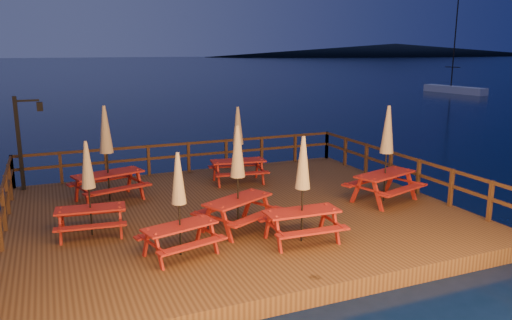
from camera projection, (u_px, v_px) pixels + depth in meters
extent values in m
plane|color=#051231|center=(235.00, 223.00, 14.15)|extent=(500.00, 500.00, 0.00)
cube|color=#462B16|center=(235.00, 217.00, 14.10)|extent=(12.00, 10.00, 0.40)
cylinder|color=#351910|center=(25.00, 210.00, 16.24)|extent=(0.24, 0.24, 1.40)
cylinder|color=#351910|center=(314.00, 309.00, 10.07)|extent=(0.24, 0.24, 1.40)
cylinder|color=#351910|center=(191.00, 191.00, 18.35)|extent=(0.24, 0.24, 1.40)
cylinder|color=#351910|center=(324.00, 176.00, 20.46)|extent=(0.24, 0.24, 1.40)
cube|color=#351910|center=(188.00, 143.00, 18.19)|extent=(11.70, 0.06, 0.09)
cube|color=#351910|center=(189.00, 155.00, 18.29)|extent=(11.70, 0.06, 0.09)
cube|color=#351910|center=(51.00, 168.00, 16.53)|extent=(0.10, 0.10, 1.10)
cube|color=#351910|center=(189.00, 157.00, 18.30)|extent=(0.10, 0.10, 1.10)
cube|color=#351910|center=(302.00, 147.00, 20.06)|extent=(0.10, 0.10, 1.10)
cube|color=#351910|center=(1.00, 216.00, 11.72)|extent=(0.06, 9.70, 0.09)
cube|color=#351910|center=(1.00, 218.00, 11.73)|extent=(0.10, 0.10, 1.10)
cube|color=#351910|center=(11.00, 179.00, 15.22)|extent=(0.10, 0.10, 1.10)
cube|color=#351910|center=(405.00, 156.00, 16.03)|extent=(0.06, 9.70, 0.09)
cube|color=#351910|center=(404.00, 170.00, 16.13)|extent=(0.06, 9.70, 0.09)
cube|color=#351910|center=(504.00, 206.00, 12.65)|extent=(0.10, 0.10, 1.10)
cube|color=#351910|center=(404.00, 171.00, 16.14)|extent=(0.10, 0.10, 1.10)
cube|color=#351910|center=(339.00, 149.00, 19.63)|extent=(0.10, 0.10, 1.10)
cube|color=black|center=(19.00, 144.00, 15.72)|extent=(0.12, 0.12, 3.00)
cube|color=black|center=(27.00, 101.00, 15.56)|extent=(0.70, 0.06, 0.06)
cube|color=black|center=(40.00, 106.00, 15.73)|extent=(0.18, 0.18, 0.28)
sphere|color=#FAB464|center=(40.00, 106.00, 15.73)|extent=(0.14, 0.14, 0.14)
ellipsoid|color=black|center=(395.00, 50.00, 290.04)|extent=(230.40, 86.40, 7.00)
cube|color=white|center=(454.00, 91.00, 54.27)|extent=(2.09, 7.58, 0.96)
cylinder|color=black|center=(455.00, 41.00, 53.58)|extent=(0.13, 0.13, 10.69)
cylinder|color=black|center=(453.00, 67.00, 54.19)|extent=(0.29, 1.92, 0.09)
cube|color=maroon|center=(385.00, 174.00, 14.69)|extent=(2.13, 1.34, 0.06)
cube|color=maroon|center=(366.00, 180.00, 15.26)|extent=(1.99, 0.90, 0.06)
cube|color=maroon|center=(404.00, 190.00, 14.27)|extent=(1.99, 0.90, 0.06)
cube|color=maroon|center=(357.00, 190.00, 14.53)|extent=(0.10, 0.13, 0.83)
cube|color=maroon|center=(378.00, 195.00, 13.99)|extent=(0.10, 0.13, 0.83)
cube|color=maroon|center=(390.00, 180.00, 15.58)|extent=(0.10, 0.13, 0.83)
cube|color=maroon|center=(411.00, 185.00, 15.04)|extent=(0.10, 0.13, 0.83)
cylinder|color=black|center=(386.00, 156.00, 14.57)|extent=(0.05, 0.05, 2.76)
cone|color=tan|center=(388.00, 129.00, 14.40)|extent=(0.40, 0.40, 1.38)
sphere|color=black|center=(389.00, 107.00, 14.26)|extent=(0.08, 0.08, 0.08)
cube|color=maroon|center=(238.00, 199.00, 12.43)|extent=(1.97, 1.47, 0.05)
cube|color=maroon|center=(220.00, 206.00, 12.89)|extent=(1.78, 1.09, 0.05)
cube|color=maroon|center=(257.00, 216.00, 12.11)|extent=(1.78, 1.09, 0.05)
cube|color=maroon|center=(207.00, 219.00, 12.16)|extent=(0.10, 0.12, 0.77)
cube|color=maroon|center=(227.00, 225.00, 11.73)|extent=(0.10, 0.12, 0.77)
cube|color=maroon|center=(248.00, 204.00, 13.30)|extent=(0.10, 0.12, 0.77)
cube|color=maroon|center=(268.00, 210.00, 12.87)|extent=(0.10, 0.12, 0.77)
cylinder|color=black|center=(238.00, 180.00, 12.31)|extent=(0.05, 0.05, 2.56)
cone|color=tan|center=(238.00, 151.00, 12.16)|extent=(0.37, 0.37, 1.28)
sphere|color=black|center=(237.00, 127.00, 12.03)|extent=(0.07, 0.07, 0.07)
cube|color=maroon|center=(180.00, 226.00, 10.85)|extent=(1.72, 1.03, 0.04)
cube|color=maroon|center=(169.00, 231.00, 11.33)|extent=(1.63, 0.67, 0.04)
cube|color=maroon|center=(193.00, 245.00, 10.50)|extent=(1.63, 0.67, 0.04)
cube|color=maroon|center=(146.00, 244.00, 10.75)|extent=(0.08, 0.10, 0.67)
cube|color=maroon|center=(159.00, 252.00, 10.30)|extent=(0.08, 0.10, 0.67)
cube|color=maroon|center=(200.00, 230.00, 11.56)|extent=(0.08, 0.10, 0.67)
cube|color=maroon|center=(214.00, 237.00, 11.11)|extent=(0.08, 0.10, 0.67)
cylinder|color=black|center=(179.00, 206.00, 10.76)|extent=(0.04, 0.04, 2.25)
cone|color=tan|center=(178.00, 178.00, 10.62)|extent=(0.32, 0.32, 1.12)
sphere|color=black|center=(177.00, 154.00, 10.50)|extent=(0.06, 0.06, 0.06)
cube|color=maroon|center=(108.00, 174.00, 14.73)|extent=(2.12, 1.30, 0.06)
cube|color=maroon|center=(100.00, 180.00, 15.30)|extent=(1.99, 0.86, 0.06)
cube|color=maroon|center=(118.00, 189.00, 14.30)|extent=(1.99, 0.86, 0.06)
cube|color=maroon|center=(77.00, 189.00, 14.59)|extent=(0.09, 0.12, 0.83)
cube|color=maroon|center=(86.00, 195.00, 14.04)|extent=(0.09, 0.12, 0.83)
cube|color=maroon|center=(130.00, 180.00, 15.61)|extent=(0.09, 0.12, 0.83)
cube|color=maroon|center=(140.00, 185.00, 15.06)|extent=(0.09, 0.12, 0.83)
cylinder|color=black|center=(107.00, 155.00, 14.61)|extent=(0.05, 0.05, 2.76)
cone|color=tan|center=(105.00, 129.00, 14.44)|extent=(0.40, 0.40, 1.38)
sphere|color=black|center=(104.00, 107.00, 14.30)|extent=(0.08, 0.08, 0.08)
cube|color=maroon|center=(90.00, 209.00, 12.02)|extent=(1.69, 0.81, 0.05)
cube|color=maroon|center=(92.00, 212.00, 12.59)|extent=(1.65, 0.43, 0.05)
cube|color=maroon|center=(91.00, 227.00, 11.57)|extent=(1.65, 0.43, 0.05)
cube|color=maroon|center=(63.00, 220.00, 12.19)|extent=(0.06, 0.10, 0.68)
cube|color=maroon|center=(61.00, 229.00, 11.63)|extent=(0.06, 0.10, 0.68)
cube|color=maroon|center=(120.00, 215.00, 12.56)|extent=(0.06, 0.10, 0.68)
cube|color=maroon|center=(121.00, 223.00, 12.00)|extent=(0.06, 0.10, 0.68)
cylinder|color=black|center=(89.00, 190.00, 11.92)|extent=(0.04, 0.04, 2.26)
cone|color=tan|center=(87.00, 165.00, 11.78)|extent=(0.33, 0.33, 1.13)
sphere|color=black|center=(85.00, 143.00, 11.66)|extent=(0.06, 0.06, 0.06)
cube|color=maroon|center=(238.00, 161.00, 16.75)|extent=(1.87, 0.92, 0.05)
cube|color=maroon|center=(234.00, 166.00, 17.38)|extent=(1.82, 0.51, 0.05)
cube|color=maroon|center=(242.00, 174.00, 16.25)|extent=(1.82, 0.51, 0.05)
cube|color=maroon|center=(215.00, 171.00, 16.94)|extent=(0.07, 0.11, 0.75)
cube|color=maroon|center=(218.00, 176.00, 16.32)|extent=(0.07, 0.11, 0.75)
cube|color=maroon|center=(257.00, 168.00, 17.33)|extent=(0.07, 0.11, 0.75)
cube|color=maroon|center=(262.00, 173.00, 16.71)|extent=(0.07, 0.11, 0.75)
cylinder|color=black|center=(238.00, 146.00, 16.64)|extent=(0.04, 0.04, 2.50)
cone|color=tan|center=(238.00, 126.00, 16.48)|extent=(0.36, 0.36, 1.25)
sphere|color=black|center=(238.00, 108.00, 16.35)|extent=(0.07, 0.07, 0.07)
cube|color=maroon|center=(302.00, 211.00, 11.64)|extent=(1.78, 0.75, 0.05)
cube|color=maroon|center=(291.00, 216.00, 12.24)|extent=(1.77, 0.34, 0.05)
cube|color=maroon|center=(313.00, 232.00, 11.16)|extent=(1.77, 0.34, 0.05)
cube|color=maroon|center=(268.00, 226.00, 11.76)|extent=(0.06, 0.10, 0.73)
cube|color=maroon|center=(278.00, 235.00, 11.17)|extent=(0.06, 0.10, 0.73)
cube|color=maroon|center=(323.00, 218.00, 12.26)|extent=(0.06, 0.10, 0.73)
cube|color=maroon|center=(336.00, 227.00, 11.67)|extent=(0.06, 0.10, 0.73)
cylinder|color=black|center=(302.00, 191.00, 11.53)|extent=(0.04, 0.04, 2.44)
cone|color=tan|center=(303.00, 163.00, 11.38)|extent=(0.35, 0.35, 1.22)
sphere|color=black|center=(304.00, 138.00, 11.25)|extent=(0.07, 0.07, 0.07)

